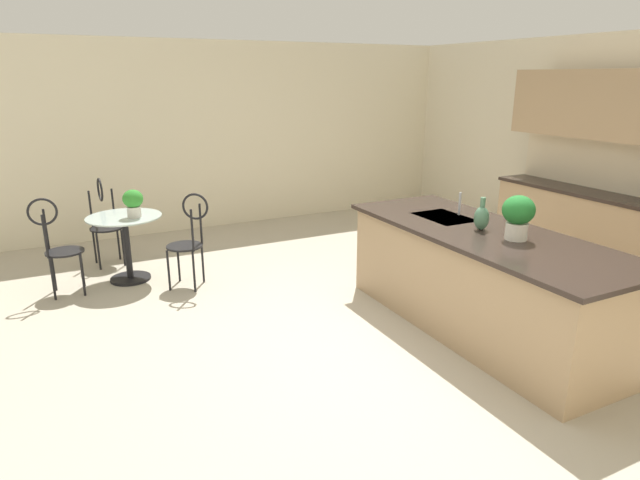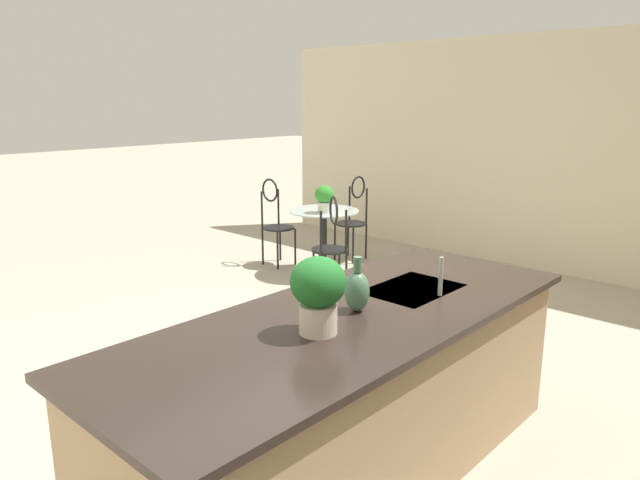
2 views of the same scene
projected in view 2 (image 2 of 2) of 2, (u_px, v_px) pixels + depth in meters
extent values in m
plane|color=#B2A893|center=(281.00, 399.00, 3.98)|extent=(40.00, 40.00, 0.00)
cube|color=beige|center=(550.00, 155.00, 6.71)|extent=(0.12, 7.80, 2.70)
cube|color=tan|center=(350.00, 399.00, 3.11)|extent=(2.70, 0.96, 0.88)
cube|color=#2D231E|center=(351.00, 317.00, 3.00)|extent=(2.80, 1.06, 0.04)
cube|color=#B2B5BA|center=(412.00, 291.00, 3.39)|extent=(0.56, 0.40, 0.03)
cylinder|color=black|center=(324.00, 271.00, 6.87)|extent=(0.44, 0.44, 0.03)
cylinder|color=black|center=(324.00, 241.00, 6.79)|extent=(0.07, 0.07, 0.69)
cylinder|color=#B2C6C1|center=(324.00, 211.00, 6.70)|extent=(0.80, 0.80, 0.01)
cylinder|color=black|center=(295.00, 247.00, 7.15)|extent=(0.03, 0.03, 0.45)
cylinder|color=black|center=(278.00, 251.00, 6.96)|extent=(0.03, 0.03, 0.45)
cylinder|color=black|center=(280.00, 243.00, 7.34)|extent=(0.03, 0.03, 0.45)
cylinder|color=black|center=(263.00, 247.00, 7.15)|extent=(0.03, 0.03, 0.45)
cylinder|color=black|center=(279.00, 228.00, 7.10)|extent=(0.40, 0.40, 0.02)
cylinder|color=black|center=(278.00, 207.00, 7.24)|extent=(0.03, 0.03, 0.45)
cylinder|color=black|center=(262.00, 210.00, 7.06)|extent=(0.03, 0.03, 0.45)
torus|color=black|center=(270.00, 190.00, 7.10)|extent=(0.04, 0.28, 0.28)
cylinder|color=black|center=(314.00, 269.00, 6.23)|extent=(0.03, 0.03, 0.45)
cylinder|color=black|center=(339.00, 267.00, 6.29)|extent=(0.03, 0.03, 0.45)
cylinder|color=black|center=(320.00, 276.00, 5.97)|extent=(0.03, 0.03, 0.45)
cylinder|color=black|center=(346.00, 274.00, 6.03)|extent=(0.03, 0.03, 0.45)
cylinder|color=black|center=(330.00, 250.00, 6.07)|extent=(0.53, 0.53, 0.02)
cylinder|color=black|center=(321.00, 233.00, 5.85)|extent=(0.03, 0.03, 0.45)
cylinder|color=black|center=(346.00, 232.00, 5.91)|extent=(0.03, 0.03, 0.45)
torus|color=black|center=(334.00, 210.00, 5.83)|extent=(0.18, 0.25, 0.28)
cylinder|color=black|center=(353.00, 246.00, 7.19)|extent=(0.03, 0.03, 0.45)
cylinder|color=black|center=(335.00, 242.00, 7.36)|extent=(0.03, 0.03, 0.45)
cylinder|color=black|center=(366.00, 242.00, 7.40)|extent=(0.03, 0.03, 0.45)
cylinder|color=black|center=(348.00, 238.00, 7.57)|extent=(0.03, 0.03, 0.45)
cylinder|color=black|center=(351.00, 224.00, 7.33)|extent=(0.41, 0.41, 0.02)
cylinder|color=black|center=(366.00, 206.00, 7.31)|extent=(0.03, 0.03, 0.45)
cylinder|color=black|center=(350.00, 204.00, 7.47)|extent=(0.03, 0.03, 0.45)
torus|color=black|center=(358.00, 187.00, 7.34)|extent=(0.28, 0.04, 0.28)
cylinder|color=#B2B5BA|center=(441.00, 276.00, 3.24)|extent=(0.02, 0.02, 0.22)
cylinder|color=beige|center=(324.00, 207.00, 6.55)|extent=(0.15, 0.15, 0.12)
ellipsoid|color=#30892C|center=(324.00, 194.00, 6.52)|extent=(0.21, 0.21, 0.20)
cylinder|color=beige|center=(318.00, 319.00, 2.73)|extent=(0.18, 0.18, 0.14)
ellipsoid|color=#216E2B|center=(318.00, 282.00, 2.69)|extent=(0.26, 0.26, 0.24)
ellipsoid|color=#4C7A5B|center=(357.00, 292.00, 3.01)|extent=(0.13, 0.13, 0.21)
cylinder|color=#4C7A5B|center=(357.00, 264.00, 2.98)|extent=(0.04, 0.04, 0.08)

